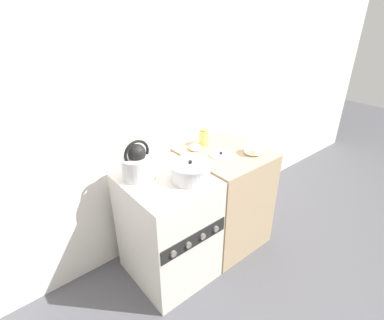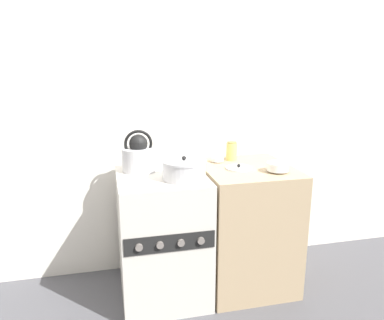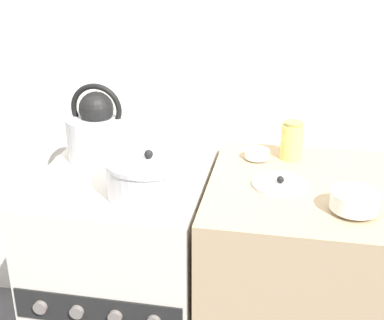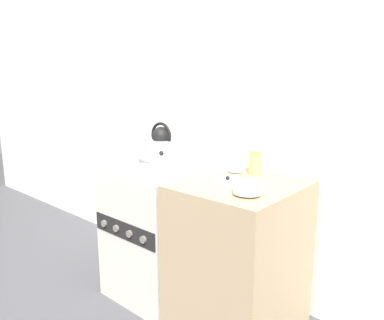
{
  "view_description": "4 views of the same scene",
  "coord_description": "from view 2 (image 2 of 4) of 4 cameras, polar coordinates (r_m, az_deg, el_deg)",
  "views": [
    {
      "loc": [
        -0.99,
        -1.17,
        1.94
      ],
      "look_at": [
        0.25,
        0.33,
        0.93
      ],
      "focal_mm": 28.0,
      "sensor_mm": 36.0,
      "label": 1
    },
    {
      "loc": [
        -0.34,
        -2.01,
        1.57
      ],
      "look_at": [
        0.21,
        0.33,
        0.95
      ],
      "focal_mm": 35.0,
      "sensor_mm": 36.0,
      "label": 2
    },
    {
      "loc": [
        0.55,
        -1.28,
        1.64
      ],
      "look_at": [
        0.25,
        0.31,
        0.95
      ],
      "focal_mm": 50.0,
      "sensor_mm": 36.0,
      "label": 3
    },
    {
      "loc": [
        1.71,
        -1.33,
        1.44
      ],
      "look_at": [
        0.25,
        0.34,
        0.96
      ],
      "focal_mm": 35.0,
      "sensor_mm": 36.0,
      "label": 4
    }
  ],
  "objects": [
    {
      "name": "enamel_bowl",
      "position": [
        2.53,
        12.93,
        -1.01
      ],
      "size": [
        0.14,
        0.14,
        0.07
      ],
      "color": "white",
      "rests_on": "counter"
    },
    {
      "name": "stove",
      "position": [
        2.61,
        -4.52,
        -11.5
      ],
      "size": [
        0.57,
        0.65,
        0.87
      ],
      "color": "beige",
      "rests_on": "ground_plane"
    },
    {
      "name": "kettle",
      "position": [
        2.54,
        -8.06,
        0.65
      ],
      "size": [
        0.28,
        0.23,
        0.28
      ],
      "color": "silver",
      "rests_on": "stove"
    },
    {
      "name": "small_ceramic_bowl",
      "position": [
        2.74,
        3.87,
        0.12
      ],
      "size": [
        0.09,
        0.09,
        0.04
      ],
      "color": "white",
      "rests_on": "counter"
    },
    {
      "name": "storage_jar",
      "position": [
        2.79,
        6.06,
        1.37
      ],
      "size": [
        0.08,
        0.08,
        0.14
      ],
      "color": "#E0CC66",
      "rests_on": "counter"
    },
    {
      "name": "loose_pot_lid",
      "position": [
        2.58,
        7.14,
        -1.19
      ],
      "size": [
        0.18,
        0.18,
        0.03
      ],
      "color": "silver",
      "rests_on": "counter"
    },
    {
      "name": "cooking_pot",
      "position": [
        2.35,
        -1.22,
        -1.47
      ],
      "size": [
        0.28,
        0.28,
        0.15
      ],
      "color": "silver",
      "rests_on": "stove"
    },
    {
      "name": "counter",
      "position": [
        2.77,
        8.15,
        -9.87
      ],
      "size": [
        0.61,
        0.67,
        0.88
      ],
      "color": "tan",
      "rests_on": "ground_plane"
    },
    {
      "name": "wall_back",
      "position": [
        2.79,
        -6.21,
        7.7
      ],
      "size": [
        7.0,
        0.06,
        2.5
      ],
      "color": "silver",
      "rests_on": "ground_plane"
    }
  ]
}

